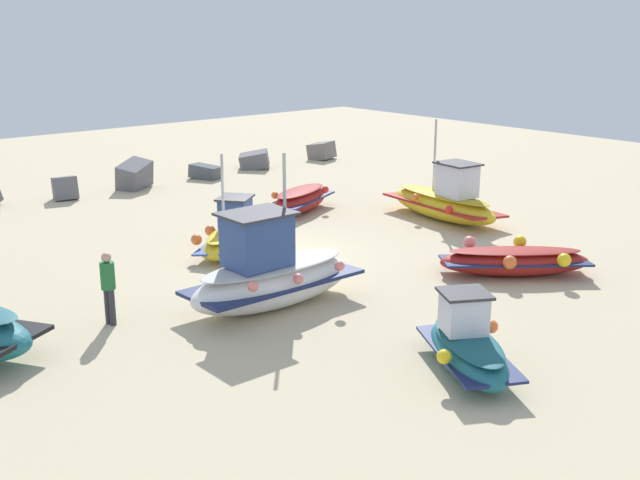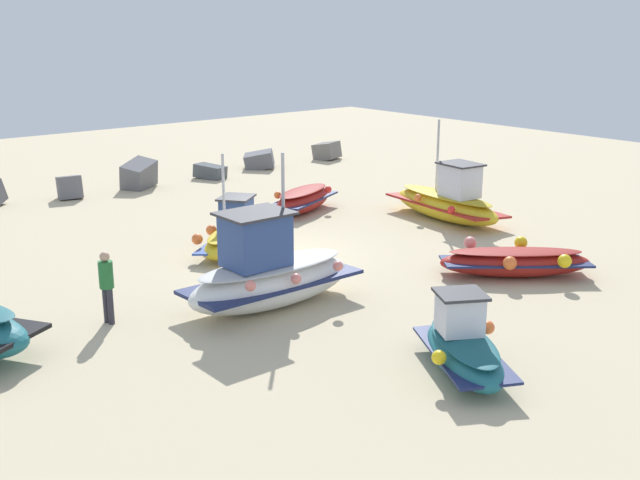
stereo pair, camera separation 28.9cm
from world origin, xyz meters
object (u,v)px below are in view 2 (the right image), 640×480
Objects in this scene: fishing_boat_2 at (303,199)px; fishing_boat_0 at (463,347)px; fishing_boat_3 at (515,261)px; person_walking at (107,282)px; fishing_boat_6 at (233,235)px; fishing_boat_5 at (269,275)px; fishing_boat_4 at (447,202)px.

fishing_boat_0 is at bearing 40.96° from fishing_boat_2.
person_walking is at bearing 17.96° from fishing_boat_3.
fishing_boat_0 reaches higher than fishing_boat_2.
fishing_boat_6 reaches higher than person_walking.
fishing_boat_2 is 0.88× the size of fishing_boat_3.
person_walking reaches higher than fishing_boat_3.
fishing_boat_0 is at bearing 98.73° from fishing_boat_5.
person_walking is (-12.97, -1.43, 0.33)m from fishing_boat_4.
fishing_boat_2 is 11.35m from person_walking.
fishing_boat_4 is 13.05m from person_walking.
fishing_boat_5 reaches higher than person_walking.
fishing_boat_6 is at bearing -93.94° from fishing_boat_4.
fishing_boat_3 is at bearing 65.28° from fishing_boat_2.
fishing_boat_0 is at bearing -40.38° from fishing_boat_4.
fishing_boat_0 is 6.33m from fishing_boat_3.
fishing_boat_2 is 1.05× the size of fishing_boat_6.
person_walking is at bearing -76.89° from fishing_boat_4.
fishing_boat_2 is 5.35m from fishing_boat_6.
fishing_boat_4 is at bearing 175.52° from person_walking.
fishing_boat_5 reaches higher than fishing_boat_2.
fishing_boat_3 is at bearing -92.89° from fishing_boat_6.
fishing_boat_0 is 0.72× the size of fishing_boat_5.
fishing_boat_4 reaches higher than fishing_boat_2.
fishing_boat_4 reaches higher than fishing_boat_3.
fishing_boat_2 is at bearing -132.88° from fishing_boat_5.
fishing_boat_6 is at bearing -161.90° from person_walking.
fishing_boat_4 is (8.79, 8.14, 0.14)m from fishing_boat_0.
fishing_boat_0 is at bearing -133.53° from fishing_boat_6.
person_walking is at bearing 171.71° from fishing_boat_6.
fishing_boat_2 is (5.76, 12.18, -0.04)m from fishing_boat_0.
person_walking is at bearing -22.41° from fishing_boat_5.
person_walking is at bearing 5.09° from fishing_boat_2.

